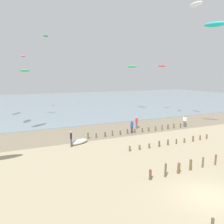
{
  "coord_description": "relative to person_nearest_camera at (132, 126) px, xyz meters",
  "views": [
    {
      "loc": [
        -11.88,
        -10.1,
        7.48
      ],
      "look_at": [
        -1.29,
        10.83,
        4.01
      ],
      "focal_mm": 39.35,
      "sensor_mm": 36.0,
      "label": 1
    }
  ],
  "objects": [
    {
      "name": "kite_aloft_6",
      "position": [
        8.78,
        -4.84,
        12.79
      ],
      "size": [
        2.15,
        2.85,
        0.77
      ],
      "primitive_type": "ellipsoid",
      "rotation": [
        -0.45,
        0.0,
        5.21
      ],
      "color": "#19B2B7"
    },
    {
      "name": "ground_plane",
      "position": [
        -4.66,
        -16.84,
        -0.92
      ],
      "size": [
        160.0,
        160.0,
        0.0
      ],
      "primitive_type": "plane",
      "color": "tan"
    },
    {
      "name": "kite_aloft_8",
      "position": [
        -10.73,
        17.72,
        7.46
      ],
      "size": [
        2.03,
        2.45,
        0.54
      ],
      "primitive_type": "ellipsoid",
      "rotation": [
        -0.22,
        0.0,
        5.31
      ],
      "color": "green"
    },
    {
      "name": "sea",
      "position": [
        -4.66,
        42.24,
        -0.87
      ],
      "size": [
        160.0,
        70.0,
        0.1
      ],
      "primitive_type": "cube",
      "color": "gray",
      "rests_on": "ground"
    },
    {
      "name": "groyne_far",
      "position": [
        1.95,
        -0.1,
        -0.61
      ],
      "size": [
        15.72,
        0.33,
        0.73
      ],
      "color": "#494829",
      "rests_on": "ground"
    },
    {
      "name": "kite_aloft_7",
      "position": [
        10.07,
        16.59,
        8.46
      ],
      "size": [
        1.16,
        3.17,
        0.55
      ],
      "primitive_type": "ellipsoid",
      "rotation": [
        -0.05,
        0.0,
        1.61
      ],
      "color": "green"
    },
    {
      "name": "kite_aloft_3",
      "position": [
        14.87,
        13.12,
        8.52
      ],
      "size": [
        2.1,
        0.92,
        0.52
      ],
      "primitive_type": "ellipsoid",
      "rotation": [
        -0.33,
        0.0,
        3.24
      ],
      "color": "red"
    },
    {
      "name": "kite_aloft_11",
      "position": [
        -4.45,
        29.2,
        15.17
      ],
      "size": [
        1.74,
        1.74,
        0.49
      ],
      "primitive_type": "ellipsoid",
      "rotation": [
        0.38,
        0.0,
        3.93
      ],
      "color": "green"
    },
    {
      "name": "kite_aloft_1",
      "position": [
        10.98,
        0.75,
        16.73
      ],
      "size": [
        1.48,
        2.98,
        0.72
      ],
      "primitive_type": "ellipsoid",
      "rotation": [
        -0.32,
        0.0,
        4.54
      ],
      "color": "white"
    },
    {
      "name": "person_nearest_camera",
      "position": [
        0.0,
        0.0,
        0.0
      ],
      "size": [
        0.55,
        0.31,
        1.71
      ],
      "color": "#383842",
      "rests_on": "ground"
    },
    {
      "name": "person_left_flank",
      "position": [
        2.17,
        2.26,
        0.0
      ],
      "size": [
        0.23,
        0.57,
        1.71
      ],
      "color": "#4C4C56",
      "rests_on": "ground"
    },
    {
      "name": "groyne_mid",
      "position": [
        1.22,
        -6.63,
        -0.64
      ],
      "size": [
        10.91,
        0.34,
        0.65
      ],
      "color": "brown",
      "rests_on": "ground"
    },
    {
      "name": "grounded_kite",
      "position": [
        -7.9,
        -1.71,
        -0.67
      ],
      "size": [
        2.62,
        1.89,
        0.5
      ],
      "primitive_type": "ellipsoid",
      "rotation": [
        0.0,
        0.0,
        3.6
      ],
      "color": "white",
      "rests_on": "ground"
    },
    {
      "name": "person_by_waterline",
      "position": [
        9.05,
        -0.08,
        0.0
      ],
      "size": [
        0.29,
        0.56,
        1.71
      ],
      "color": "#4C4C56",
      "rests_on": "ground"
    },
    {
      "name": "kite_aloft_4",
      "position": [
        -9.51,
        28.25,
        10.6
      ],
      "size": [
        0.92,
        2.27,
        0.45
      ],
      "primitive_type": "ellipsoid",
      "rotation": [
        0.14,
        0.0,
        1.65
      ],
      "color": "#E54C99"
    },
    {
      "name": "person_mid_beach",
      "position": [
        -8.99,
        -2.37,
        0.0
      ],
      "size": [
        0.32,
        0.55,
        1.71
      ],
      "color": "#383842",
      "rests_on": "ground"
    },
    {
      "name": "wet_sand_strip",
      "position": [
        -4.66,
        3.02,
        -0.91
      ],
      "size": [
        120.0,
        8.43,
        0.01
      ],
      "primitive_type": "cube",
      "color": "#84755B",
      "rests_on": "ground"
    }
  ]
}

